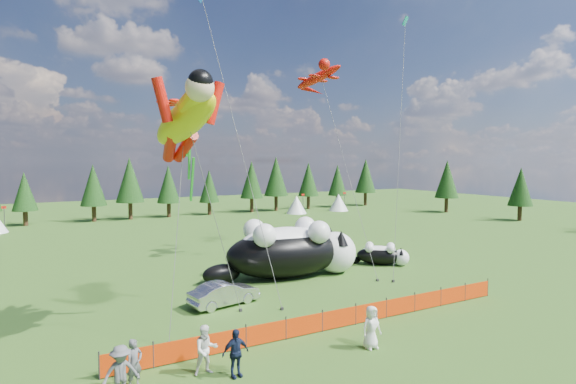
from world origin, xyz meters
The scene contains 17 objects.
ground centered at (0.00, 0.00, 0.00)m, with size 160.00×160.00×0.00m, color #133509.
safety_fence centered at (0.00, -3.00, 0.50)m, with size 22.06×0.06×1.10m.
tree_line centered at (0.00, 45.00, 4.00)m, with size 90.00×4.00×8.00m, color black, non-canonical shape.
festival_tents centered at (11.00, 40.00, 1.40)m, with size 50.00×3.20×2.80m, color white, non-canonical shape.
cat_large centered at (2.67, 6.73, 1.95)m, with size 11.36×5.11×4.11m.
cat_small centered at (10.81, 6.53, 0.82)m, with size 4.01×3.59×1.73m.
car centered at (-3.75, 3.06, 0.68)m, with size 1.44×4.12×1.36m, color silver.
spectator_a centered at (-9.92, -4.22, 0.90)m, with size 0.66×0.43×1.80m, color #545559.
spectator_b centered at (-7.30, -4.46, 0.96)m, with size 0.94×0.55×1.93m, color white.
spectator_c centered at (-6.39, -5.23, 0.93)m, with size 1.09×0.56×1.87m, color #141D37.
spectator_d centered at (-10.50, -4.98, 0.98)m, with size 1.27×0.66×1.97m, color #545559.
spectator_e centered at (-0.14, -5.64, 0.95)m, with size 0.93×0.60×1.90m, color white.
superhero_kite centered at (-6.69, 0.08, 10.18)m, with size 6.48×6.38×12.76m.
gecko_kite centered at (8.41, 12.28, 15.43)m, with size 5.89×13.01×17.99m.
flower_kite centered at (-6.18, 1.69, 10.97)m, with size 3.55×4.59×11.46m.
diamond_kite_a centered at (-3.33, 6.85, 17.32)m, with size 2.64×7.11×19.78m.
diamond_kite_b centered at (13.43, 7.23, 18.47)m, with size 6.30×5.78×21.05m.
Camera 1 is at (-12.58, -20.82, 8.27)m, focal length 28.00 mm.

